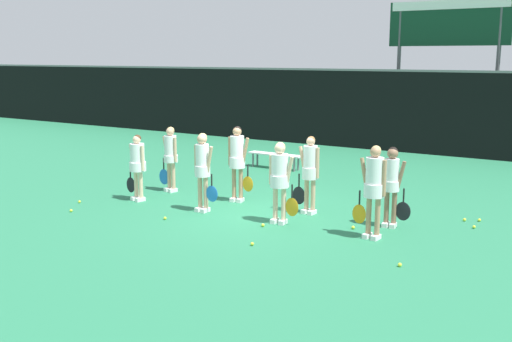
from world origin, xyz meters
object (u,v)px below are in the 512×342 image
player_3 (374,184)px  player_0 (137,162)px  tennis_ball_0 (474,227)px  player_5 (237,157)px  scoreboard (448,33)px  bench_courtside (275,156)px  player_1 (203,166)px  tennis_ball_4 (205,202)px  tennis_ball_10 (252,244)px  tennis_ball_5 (165,218)px  tennis_ball_6 (465,220)px  player_7 (392,181)px  tennis_ball_2 (263,225)px  tennis_ball_1 (353,227)px  tennis_ball_3 (71,211)px  tennis_ball_8 (400,265)px  tennis_ball_7 (79,202)px  player_4 (170,154)px  tennis_ball_9 (479,220)px  player_2 (280,175)px  player_6 (310,169)px

player_3 → player_0: bearing=-172.8°
tennis_ball_0 → player_5: bearing=-173.2°
scoreboard → bench_courtside: scoreboard is taller
player_1 → tennis_ball_4: 1.25m
tennis_ball_10 → tennis_ball_4: bearing=141.7°
player_1 → tennis_ball_5: player_1 is taller
player_3 → tennis_ball_6: bearing=66.9°
tennis_ball_0 → tennis_ball_6: size_ratio=0.97×
tennis_ball_0 → player_7: bearing=-152.0°
tennis_ball_0 → tennis_ball_2: 4.28m
tennis_ball_1 → tennis_ball_5: size_ratio=1.08×
player_1 → tennis_ball_10: bearing=-32.0°
player_0 → tennis_ball_0: bearing=25.5°
tennis_ball_3 → tennis_ball_8: 7.42m
tennis_ball_1 → player_1: bearing=-171.9°
player_0 → tennis_ball_3: bearing=-96.4°
tennis_ball_1 → tennis_ball_5: (-3.68, -1.48, -0.00)m
tennis_ball_7 → player_1: bearing=17.7°
scoreboard → tennis_ball_5: bearing=-100.0°
player_4 → tennis_ball_1: bearing=4.3°
scoreboard → tennis_ball_8: bearing=-77.6°
tennis_ball_1 → tennis_ball_5: bearing=-158.1°
tennis_ball_1 → tennis_ball_9: 2.81m
tennis_ball_9 → tennis_ball_8: bearing=-98.2°
tennis_ball_3 → player_7: bearing=22.4°
tennis_ball_5 → tennis_ball_0: bearing=26.2°
player_2 → tennis_ball_9: player_2 is taller
tennis_ball_0 → tennis_ball_2: bearing=-149.5°
tennis_ball_0 → tennis_ball_10: bearing=-134.0°
player_2 → tennis_ball_8: size_ratio=24.90×
player_5 → tennis_ball_0: bearing=-2.1°
tennis_ball_3 → tennis_ball_10: (4.72, 0.13, -0.00)m
player_6 → player_2: bearing=-94.0°
player_3 → tennis_ball_4: bearing=179.6°
tennis_ball_6 → player_1: bearing=-156.2°
tennis_ball_2 → tennis_ball_4: 2.37m
tennis_ball_10 → tennis_ball_2: bearing=112.4°
scoreboard → tennis_ball_1: size_ratio=76.50×
tennis_ball_2 → tennis_ball_7: tennis_ball_2 is taller
player_6 → tennis_ball_3: size_ratio=25.95×
player_0 → player_6: size_ratio=0.93×
player_6 → tennis_ball_0: size_ratio=26.61×
player_3 → tennis_ball_6: 2.70m
tennis_ball_8 → tennis_ball_10: tennis_ball_8 is taller
tennis_ball_2 → tennis_ball_10: 1.25m
tennis_ball_4 → player_2: bearing=-12.7°
bench_courtside → player_4: bearing=-98.1°
bench_courtside → tennis_ball_10: bearing=-61.9°
player_5 → tennis_ball_4: bearing=-140.7°
tennis_ball_9 → tennis_ball_10: (-3.19, -3.91, -0.00)m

